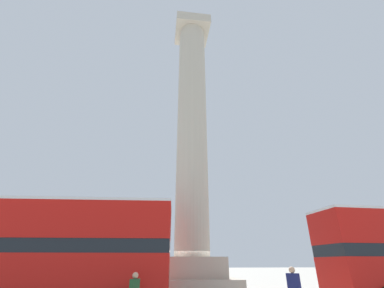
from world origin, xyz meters
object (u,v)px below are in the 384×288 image
object	(u,v)px
equestrian_statue	(44,266)
monument_column	(192,152)
street_lamp	(129,239)
bus_a	(38,248)

from	to	relation	value
equestrian_statue	monument_column	bearing A→B (deg)	-21.50
street_lamp	monument_column	bearing A→B (deg)	22.94
monument_column	street_lamp	xyz separation A→B (m)	(-3.66, -1.55, -5.98)
bus_a	monument_column	bearing A→B (deg)	32.26
monument_column	bus_a	bearing A→B (deg)	-151.35
monument_column	equestrian_statue	size ratio (longest dim) A/B	3.79
equestrian_statue	street_lamp	size ratio (longest dim) A/B	1.14
bus_a	street_lamp	distance (m)	4.35
bus_a	equestrian_statue	distance (m)	10.39
street_lamp	equestrian_statue	bearing A→B (deg)	132.28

